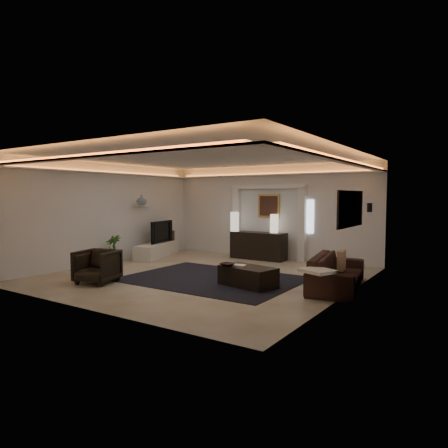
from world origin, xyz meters
The scene contains 33 objects.
floor centered at (0.00, 0.00, 0.00)m, with size 7.00×7.00×0.00m, color beige.
ceiling centered at (0.00, 0.00, 2.90)m, with size 7.00×7.00×0.00m, color white.
wall_back centered at (0.00, 3.50, 1.45)m, with size 7.00×7.00×0.00m, color silver.
wall_front centered at (0.00, -3.50, 1.45)m, with size 7.00×7.00×0.00m, color silver.
wall_left centered at (-3.50, 0.00, 1.45)m, with size 7.00×7.00×0.00m, color silver.
wall_right centered at (3.50, 0.00, 1.45)m, with size 7.00×7.00×0.00m, color silver.
cove_soffit centered at (0.00, 0.00, 2.62)m, with size 7.00×7.00×0.04m, color silver.
daylight_slit centered at (1.35, 3.48, 1.35)m, with size 0.25×0.03×1.00m, color white.
area_rug centered at (0.40, -0.20, 0.01)m, with size 4.00×3.00×0.01m, color black.
pilaster_left centered at (-1.15, 3.40, 1.10)m, with size 0.22×0.20×2.20m, color silver.
pilaster_right centered at (1.15, 3.40, 1.10)m, with size 0.22×0.20×2.20m, color silver.
alcove_header centered at (0.00, 3.40, 2.25)m, with size 2.52×0.20×0.12m, color silver.
painting_frame centered at (0.00, 3.47, 1.65)m, with size 0.74×0.04×0.74m, color tan.
painting_canvas centered at (0.00, 3.44, 1.65)m, with size 0.62×0.02×0.62m, color #4C2D1E.
art_panel_frame centered at (3.47, 0.30, 1.70)m, with size 0.04×1.64×0.74m, color black.
art_panel_gold centered at (3.44, 0.30, 1.70)m, with size 0.02×1.50×0.62m, color tan.
wall_sconce centered at (3.38, 2.20, 1.68)m, with size 0.12×0.12×0.22m, color black.
wall_niche centered at (-3.44, 1.40, 1.65)m, with size 0.10×0.55×0.04m, color silver.
console centered at (-0.14, 3.05, 0.40)m, with size 1.75×0.55×0.88m, color black.
lamp_left centered at (-0.95, 2.97, 1.09)m, with size 0.27×0.27×0.61m, color beige.
lamp_right centered at (0.32, 3.22, 1.09)m, with size 0.25×0.25×0.56m, color #FFECCA.
media_ledge centered at (-3.15, 1.74, 0.23)m, with size 0.59×2.38×0.45m, color silver.
tv centered at (-3.15, 1.81, 0.80)m, with size 0.16×1.23×0.71m, color black.
figurine centered at (-3.15, 2.51, 0.64)m, with size 0.12×0.12×0.34m, color #483521.
ginger_jar centered at (-3.15, 1.06, 1.83)m, with size 0.31×0.31×0.32m, color #4E5561.
plant centered at (-3.15, -0.09, 0.42)m, with size 0.47×0.47×0.83m, color #204D15.
sofa centered at (3.15, 0.49, 0.35)m, with size 0.93×2.38×0.70m, color #472B19.
throw_blanket centered at (3.15, -0.66, 0.55)m, with size 0.59×0.48×0.06m, color silver.
throw_pillow centered at (3.15, 0.81, 0.55)m, with size 0.13×0.44×0.44m, color tan.
coffee_table centered at (1.49, -0.42, 0.20)m, with size 1.22×0.67×0.45m, color black.
bowl centered at (1.10, -0.64, 0.45)m, with size 0.30×0.30×0.07m, color black.
magazine centered at (1.32, -0.47, 0.42)m, with size 0.27×0.19×0.03m, color white.
armchair centered at (-1.51, -2.00, 0.38)m, with size 0.81×0.83×0.76m, color black.
Camera 1 is at (5.83, -7.92, 1.96)m, focal length 32.38 mm.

